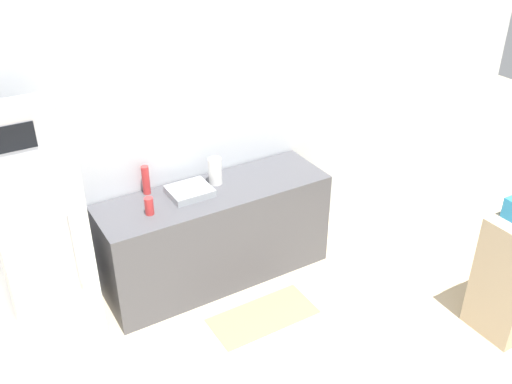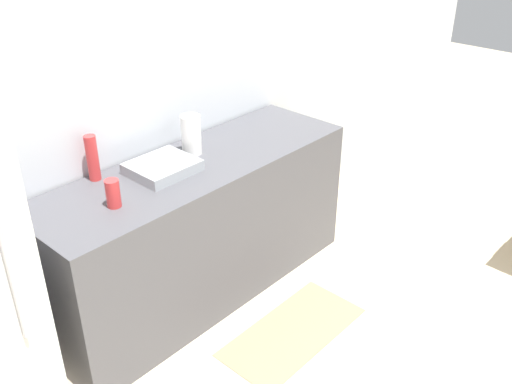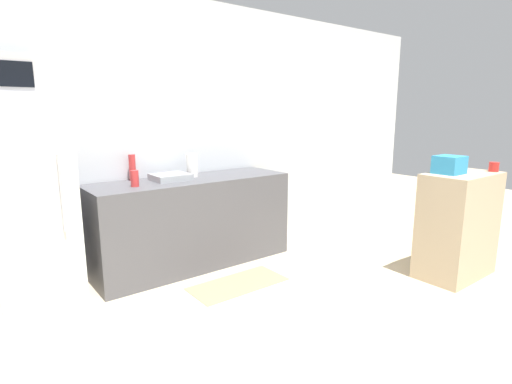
{
  "view_description": "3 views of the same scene",
  "coord_description": "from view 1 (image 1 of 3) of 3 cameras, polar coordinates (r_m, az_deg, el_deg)",
  "views": [
    {
      "loc": [
        -1.56,
        -0.82,
        3.18
      ],
      "look_at": [
        0.16,
        2.07,
        1.25
      ],
      "focal_mm": 40.0,
      "sensor_mm": 36.0,
      "label": 1
    },
    {
      "loc": [
        -1.65,
        0.68,
        2.24
      ],
      "look_at": [
        0.11,
        2.28,
        0.92
      ],
      "focal_mm": 40.0,
      "sensor_mm": 36.0,
      "label": 2
    },
    {
      "loc": [
        -1.6,
        -0.56,
        1.5
      ],
      "look_at": [
        0.26,
        1.86,
        0.88
      ],
      "focal_mm": 28.0,
      "sensor_mm": 36.0,
      "label": 3
    }
  ],
  "objects": [
    {
      "name": "wall_back",
      "position": [
        4.68,
        -8.72,
        5.87
      ],
      "size": [
        8.0,
        0.06,
        2.6
      ],
      "primitive_type": "cube",
      "color": "silver",
      "rests_on": "ground_plane"
    },
    {
      "name": "refrigerator",
      "position": [
        4.35,
        -20.42,
        -5.37
      ],
      "size": [
        0.57,
        0.59,
        1.61
      ],
      "color": "silver",
      "rests_on": "ground_plane"
    },
    {
      "name": "microwave",
      "position": [
        3.91,
        -22.84,
        6.02
      ],
      "size": [
        0.45,
        0.34,
        0.28
      ],
      "color": "#BCBCC1",
      "rests_on": "refrigerator"
    },
    {
      "name": "counter",
      "position": [
        4.9,
        -4.0,
        -4.28
      ],
      "size": [
        1.95,
        0.6,
        0.87
      ],
      "primitive_type": "cube",
      "color": "#4C4C51",
      "rests_on": "ground_plane"
    },
    {
      "name": "sink_basin",
      "position": [
        4.62,
        -6.65,
        0.07
      ],
      "size": [
        0.34,
        0.29,
        0.06
      ],
      "primitive_type": "cube",
      "color": "#9EA3A8",
      "rests_on": "counter"
    },
    {
      "name": "bottle_tall",
      "position": [
        4.65,
        -10.96,
        1.18
      ],
      "size": [
        0.06,
        0.06,
        0.24
      ],
      "primitive_type": "cylinder",
      "color": "red",
      "rests_on": "counter"
    },
    {
      "name": "bottle_short",
      "position": [
        4.39,
        -10.63,
        -1.39
      ],
      "size": [
        0.07,
        0.07,
        0.14
      ],
      "primitive_type": "cylinder",
      "color": "red",
      "rests_on": "counter"
    },
    {
      "name": "paper_towel_roll",
      "position": [
        4.73,
        -4.11,
        2.09
      ],
      "size": [
        0.11,
        0.11,
        0.23
      ],
      "primitive_type": "cylinder",
      "color": "white",
      "rests_on": "counter"
    },
    {
      "name": "kitchen_rug",
      "position": [
        4.73,
        0.7,
        -12.26
      ],
      "size": [
        0.86,
        0.41,
        0.01
      ],
      "primitive_type": "cube",
      "color": "#937A5B",
      "rests_on": "ground_plane"
    }
  ]
}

